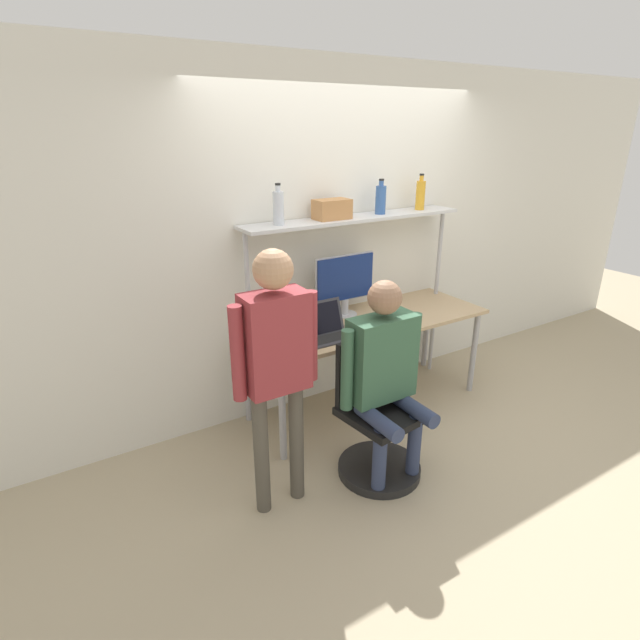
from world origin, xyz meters
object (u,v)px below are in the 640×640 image
object	(u,v)px
laptop	(325,327)
bottle_amber	(420,195)
cell_phone	(362,332)
bottle_blue	(381,199)
monitor	(345,282)
storage_box	(332,209)
office_chair	(376,433)
person_standing	(276,353)
bottle_clear	(278,207)
person_seated	(385,367)

from	to	relation	value
laptop	bottle_amber	xyz separation A→B (m)	(1.13, 0.32, 0.84)
cell_phone	bottle_blue	bearing A→B (deg)	42.39
monitor	storage_box	bearing A→B (deg)	172.13
laptop	bottle_blue	distance (m)	1.14
bottle_blue	bottle_amber	bearing A→B (deg)	-0.00
cell_phone	storage_box	distance (m)	0.94
office_chair	bottle_blue	xyz separation A→B (m)	(0.70, 0.94, 1.38)
laptop	monitor	bearing A→B (deg)	38.57
person_standing	bottle_blue	bearing A→B (deg)	32.31
monitor	bottle_amber	size ratio (longest dim) A/B	1.87
bottle_amber	storage_box	bearing A→B (deg)	180.00
bottle_amber	storage_box	distance (m)	0.87
bottle_amber	bottle_blue	world-z (taller)	bottle_amber
monitor	laptop	bearing A→B (deg)	-141.43
cell_phone	person_standing	distance (m)	1.09
laptop	bottle_clear	size ratio (longest dim) A/B	1.19
bottle_clear	bottle_blue	size ratio (longest dim) A/B	1.06
bottle_blue	storage_box	xyz separation A→B (m)	(-0.46, 0.00, -0.04)
person_standing	storage_box	xyz separation A→B (m)	(0.94, 0.88, 0.60)
cell_phone	bottle_clear	size ratio (longest dim) A/B	0.52
person_standing	bottle_amber	world-z (taller)	bottle_amber
cell_phone	bottle_blue	world-z (taller)	bottle_blue
person_seated	bottle_clear	distance (m)	1.34
monitor	office_chair	bearing A→B (deg)	-111.32
office_chair	storage_box	xyz separation A→B (m)	(0.24, 0.94, 1.34)
office_chair	bottle_clear	world-z (taller)	bottle_clear
office_chair	person_standing	world-z (taller)	person_standing
person_seated	bottle_amber	world-z (taller)	bottle_amber
bottle_amber	storage_box	xyz separation A→B (m)	(-0.87, 0.00, -0.05)
laptop	person_standing	size ratio (longest dim) A/B	0.21
monitor	cell_phone	distance (m)	0.49
bottle_clear	office_chair	bearing A→B (deg)	-77.74
office_chair	bottle_clear	bearing A→B (deg)	102.26
monitor	bottle_amber	xyz separation A→B (m)	(0.75, 0.02, 0.63)
person_seated	storage_box	size ratio (longest dim) A/B	5.04
bottle_amber	bottle_clear	bearing A→B (deg)	180.00
person_standing	bottle_amber	size ratio (longest dim) A/B	5.57
laptop	bottle_clear	world-z (taller)	bottle_clear
office_chair	bottle_amber	size ratio (longest dim) A/B	3.22
person_standing	bottle_blue	distance (m)	1.77
person_seated	bottle_blue	distance (m)	1.49
cell_phone	bottle_clear	xyz separation A→B (m)	(-0.46, 0.41, 0.90)
laptop	cell_phone	distance (m)	0.29
laptop	bottle_amber	bearing A→B (deg)	15.61
monitor	bottle_blue	xyz separation A→B (m)	(0.34, 0.02, 0.62)
laptop	office_chair	distance (m)	0.84
laptop	person_seated	world-z (taller)	person_seated
office_chair	storage_box	bearing A→B (deg)	75.59
laptop	bottle_clear	xyz separation A→B (m)	(-0.19, 0.32, 0.84)
bottle_blue	person_seated	bearing A→B (deg)	-125.09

